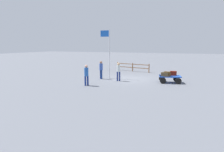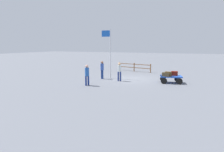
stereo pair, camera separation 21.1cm
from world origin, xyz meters
name	(u,v)px [view 2 (the right image)]	position (x,y,z in m)	size (l,w,h in m)	color
ground_plane	(132,79)	(0.00, 0.00, 0.00)	(120.00, 120.00, 0.00)	slate
luggage_cart	(171,78)	(-3.63, 0.47, 0.45)	(1.98, 1.59, 0.62)	blue
suitcase_navy	(166,74)	(-3.29, 0.92, 0.78)	(0.66, 0.48, 0.32)	#403726
suitcase_dark	(168,74)	(-3.45, 0.84, 0.81)	(0.56, 0.44, 0.39)	#453116
suitcase_maroon	(173,74)	(-3.79, 0.12, 0.74)	(0.66, 0.47, 0.25)	maroon
suitcase_tan	(174,73)	(-3.90, 0.25, 0.81)	(0.58, 0.44, 0.38)	maroon
worker_lead	(87,74)	(2.43, 4.27, 0.97)	(0.46, 0.46, 1.68)	navy
worker_trailing	(102,69)	(2.66, 1.05, 1.00)	(0.46, 0.46, 1.72)	navy
worker_supervisor	(119,70)	(0.74, 1.44, 0.97)	(0.35, 0.35, 1.68)	navy
flagpole	(109,49)	(2.12, 0.55, 2.82)	(0.96, 0.10, 4.70)	silver
wooden_fence	(134,66)	(1.36, -5.28, 0.61)	(4.39, 1.04, 1.04)	brown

